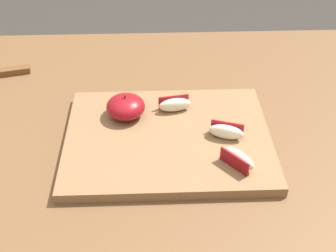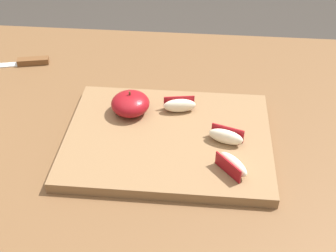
{
  "view_description": "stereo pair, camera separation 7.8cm",
  "coord_description": "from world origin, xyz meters",
  "px_view_note": "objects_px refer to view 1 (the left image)",
  "views": [
    {
      "loc": [
        0.03,
        -0.65,
        1.26
      ],
      "look_at": [
        0.05,
        -0.05,
        0.77
      ],
      "focal_mm": 47.1,
      "sensor_mm": 36.0,
      "label": 1
    },
    {
      "loc": [
        0.1,
        -0.65,
        1.26
      ],
      "look_at": [
        0.05,
        -0.05,
        0.77
      ],
      "focal_mm": 47.1,
      "sensor_mm": 36.0,
      "label": 2
    }
  ],
  "objects_px": {
    "apple_half_skin_up": "(126,107)",
    "apple_wedge_middle": "(175,105)",
    "paring_knife": "(8,72)",
    "cutting_board": "(168,139)",
    "apple_wedge_near_knife": "(226,131)",
    "apple_wedge_right": "(238,159)"
  },
  "relations": [
    {
      "from": "cutting_board",
      "to": "apple_wedge_near_knife",
      "type": "bearing_deg",
      "value": -6.36
    },
    {
      "from": "apple_half_skin_up",
      "to": "apple_wedge_right",
      "type": "height_order",
      "value": "apple_half_skin_up"
    },
    {
      "from": "apple_half_skin_up",
      "to": "apple_wedge_near_knife",
      "type": "relative_size",
      "value": 1.12
    },
    {
      "from": "cutting_board",
      "to": "apple_wedge_near_knife",
      "type": "height_order",
      "value": "apple_wedge_near_knife"
    },
    {
      "from": "apple_wedge_right",
      "to": "cutting_board",
      "type": "bearing_deg",
      "value": 144.05
    },
    {
      "from": "apple_wedge_middle",
      "to": "paring_knife",
      "type": "relative_size",
      "value": 0.4
    },
    {
      "from": "apple_half_skin_up",
      "to": "paring_knife",
      "type": "xyz_separation_m",
      "value": [
        -0.27,
        0.19,
        -0.03
      ]
    },
    {
      "from": "apple_half_skin_up",
      "to": "paring_knife",
      "type": "distance_m",
      "value": 0.33
    },
    {
      "from": "apple_wedge_near_knife",
      "to": "apple_half_skin_up",
      "type": "bearing_deg",
      "value": 158.1
    },
    {
      "from": "apple_wedge_right",
      "to": "apple_half_skin_up",
      "type": "bearing_deg",
      "value": 143.09
    },
    {
      "from": "apple_half_skin_up",
      "to": "apple_wedge_right",
      "type": "distance_m",
      "value": 0.24
    },
    {
      "from": "cutting_board",
      "to": "paring_knife",
      "type": "bearing_deg",
      "value": 144.81
    },
    {
      "from": "apple_half_skin_up",
      "to": "apple_wedge_middle",
      "type": "xyz_separation_m",
      "value": [
        0.09,
        0.01,
        -0.01
      ]
    },
    {
      "from": "apple_half_skin_up",
      "to": "apple_wedge_middle",
      "type": "relative_size",
      "value": 1.13
    },
    {
      "from": "apple_wedge_middle",
      "to": "cutting_board",
      "type": "bearing_deg",
      "value": -102.04
    },
    {
      "from": "apple_wedge_right",
      "to": "paring_knife",
      "type": "relative_size",
      "value": 0.38
    },
    {
      "from": "apple_wedge_middle",
      "to": "apple_wedge_near_knife",
      "type": "xyz_separation_m",
      "value": [
        0.09,
        -0.08,
        0.0
      ]
    },
    {
      "from": "paring_knife",
      "to": "apple_half_skin_up",
      "type": "bearing_deg",
      "value": -34.28
    },
    {
      "from": "apple_wedge_near_knife",
      "to": "paring_knife",
      "type": "relative_size",
      "value": 0.4
    },
    {
      "from": "cutting_board",
      "to": "apple_wedge_middle",
      "type": "relative_size",
      "value": 5.73
    },
    {
      "from": "apple_wedge_middle",
      "to": "paring_knife",
      "type": "bearing_deg",
      "value": 154.53
    },
    {
      "from": "apple_wedge_middle",
      "to": "paring_knife",
      "type": "height_order",
      "value": "apple_wedge_middle"
    }
  ]
}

